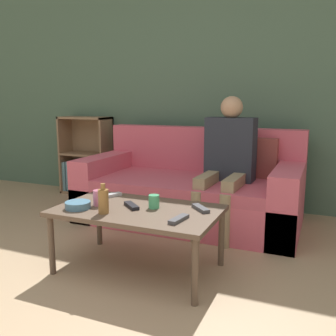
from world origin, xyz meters
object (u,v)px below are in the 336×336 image
object	(u,v)px
bookshelf	(87,164)
bottle	(103,201)
cup_far	(99,198)
tv_remote_1	(111,195)
coffee_table	(138,214)
couch	(192,191)
cup_near	(154,202)
snack_bowl	(78,205)
tv_remote_0	(201,208)
person_adult	(228,155)
tv_remote_2	(131,206)
tv_remote_3	(179,219)

from	to	relation	value
bookshelf	bottle	distance (m)	2.27
cup_far	tv_remote_1	bearing A→B (deg)	101.71
coffee_table	cup_far	size ratio (longest dim) A/B	10.24
couch	coffee_table	world-z (taller)	couch
cup_near	snack_bowl	distance (m)	0.49
couch	cup_far	xyz separation A→B (m)	(-0.24, -1.17, 0.20)
tv_remote_0	bottle	bearing A→B (deg)	165.17
person_adult	bottle	distance (m)	1.31
person_adult	tv_remote_1	size ratio (longest dim) A/B	6.58
couch	person_adult	xyz separation A→B (m)	(0.35, -0.09, 0.37)
bookshelf	tv_remote_2	world-z (taller)	bookshelf
coffee_table	tv_remote_1	bearing A→B (deg)	150.26
cup_near	bookshelf	bearing A→B (deg)	136.06
couch	coffee_table	xyz separation A→B (m)	(0.03, -1.13, 0.11)
couch	tv_remote_3	size ratio (longest dim) A/B	11.21
bookshelf	snack_bowl	xyz separation A→B (m)	(1.18, -1.77, 0.09)
bookshelf	tv_remote_0	world-z (taller)	bookshelf
bookshelf	bottle	size ratio (longest dim) A/B	4.87
tv_remote_3	snack_bowl	xyz separation A→B (m)	(-0.69, -0.02, 0.01)
coffee_table	person_adult	distance (m)	1.12
couch	bottle	world-z (taller)	couch
coffee_table	tv_remote_1	world-z (taller)	tv_remote_1
tv_remote_0	snack_bowl	size ratio (longest dim) A/B	0.95
tv_remote_0	person_adult	bearing A→B (deg)	49.32
bookshelf	person_adult	xyz separation A→B (m)	(1.86, -0.58, 0.30)
tv_remote_3	snack_bowl	distance (m)	0.69
person_adult	cup_near	bearing A→B (deg)	-101.14
coffee_table	cup_far	bearing A→B (deg)	-172.67
coffee_table	tv_remote_2	size ratio (longest dim) A/B	6.63
cup_far	tv_remote_0	distance (m)	0.68
tv_remote_2	tv_remote_3	distance (m)	0.41
cup_near	tv_remote_2	world-z (taller)	cup_near
cup_near	tv_remote_2	bearing A→B (deg)	-163.83
person_adult	couch	bearing A→B (deg)	168.13
coffee_table	bottle	xyz separation A→B (m)	(-0.15, -0.18, 0.12)
tv_remote_2	couch	bearing A→B (deg)	40.68
person_adult	tv_remote_2	world-z (taller)	person_adult
tv_remote_0	snack_bowl	world-z (taller)	snack_bowl
couch	bookshelf	distance (m)	1.59
coffee_table	tv_remote_3	world-z (taller)	tv_remote_3
tv_remote_0	bottle	size ratio (longest dim) A/B	0.82
person_adult	cup_far	distance (m)	1.25
bookshelf	cup_far	size ratio (longest dim) A/B	8.92
tv_remote_0	tv_remote_2	world-z (taller)	same
cup_near	tv_remote_2	distance (m)	0.15
snack_bowl	coffee_table	bearing A→B (deg)	22.93
cup_near	tv_remote_2	size ratio (longest dim) A/B	0.55
coffee_table	couch	bearing A→B (deg)	91.53
bottle	cup_far	bearing A→B (deg)	132.00
bookshelf	tv_remote_1	xyz separation A→B (m)	(1.22, -1.44, 0.08)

